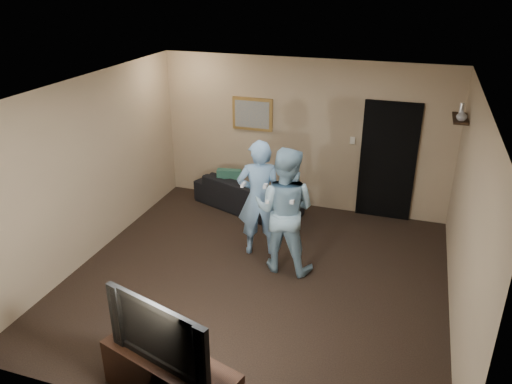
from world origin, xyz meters
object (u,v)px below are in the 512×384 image
(tv_console, at_px, (171,378))
(wii_player_left, at_px, (259,198))
(wii_player_right, at_px, (284,210))
(television, at_px, (166,329))
(sofa, at_px, (248,194))

(tv_console, height_order, wii_player_left, wii_player_left)
(wii_player_right, bearing_deg, television, -98.64)
(sofa, bearing_deg, wii_player_right, 144.51)
(wii_player_left, bearing_deg, sofa, 115.71)
(sofa, relative_size, wii_player_left, 1.10)
(sofa, bearing_deg, tv_console, 119.97)
(tv_console, relative_size, wii_player_left, 0.82)
(tv_console, bearing_deg, wii_player_left, 107.65)
(tv_console, bearing_deg, wii_player_right, 97.96)
(sofa, height_order, tv_console, sofa)
(wii_player_left, height_order, wii_player_right, wii_player_right)
(television, xyz_separation_m, wii_player_right, (0.40, 2.66, 0.04))
(tv_console, xyz_separation_m, wii_player_right, (0.40, 2.66, 0.65))
(sofa, height_order, wii_player_left, wii_player_left)
(tv_console, distance_m, wii_player_right, 2.76)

